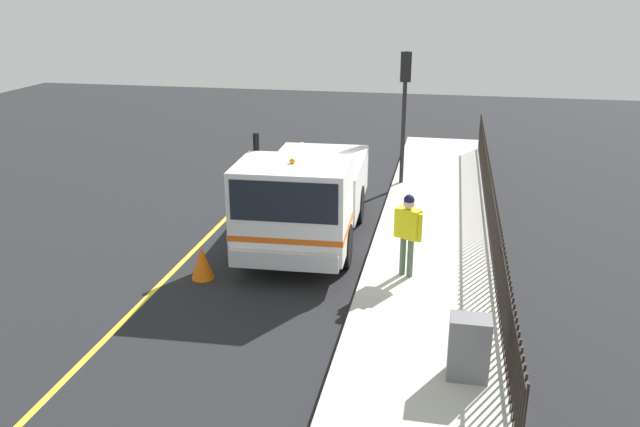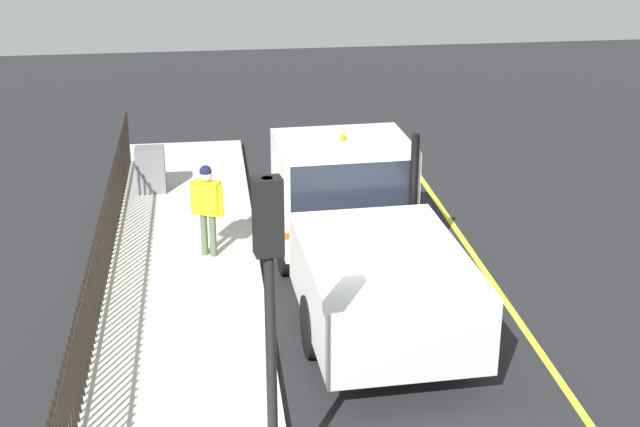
# 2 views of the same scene
# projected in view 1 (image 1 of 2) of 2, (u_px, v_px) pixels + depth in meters

# --- Properties ---
(ground_plane) EXTENTS (44.34, 44.34, 0.00)m
(ground_plane) POSITION_uv_depth(u_px,v_px,m) (316.00, 225.00, 16.78)
(ground_plane) COLOR #232326
(ground_plane) RESTS_ON ground
(sidewalk_slab) EXTENTS (2.82, 20.16, 0.17)m
(sidewalk_slab) POSITION_uv_depth(u_px,v_px,m) (435.00, 230.00, 16.19)
(sidewalk_slab) COLOR beige
(sidewalk_slab) RESTS_ON ground
(lane_marking) EXTENTS (0.12, 18.14, 0.01)m
(lane_marking) POSITION_uv_depth(u_px,v_px,m) (226.00, 218.00, 17.23)
(lane_marking) COLOR yellow
(lane_marking) RESTS_ON ground
(work_truck) EXTENTS (2.62, 6.20, 2.73)m
(work_truck) POSITION_uv_depth(u_px,v_px,m) (305.00, 194.00, 15.06)
(work_truck) COLOR white
(work_truck) RESTS_ON ground
(worker_standing) EXTENTS (0.58, 0.42, 1.74)m
(worker_standing) POSITION_uv_depth(u_px,v_px,m) (408.00, 227.00, 13.09)
(worker_standing) COLOR yellow
(worker_standing) RESTS_ON sidewalk_slab
(iron_fence) EXTENTS (0.04, 17.17, 1.27)m
(iron_fence) POSITION_uv_depth(u_px,v_px,m) (490.00, 205.00, 15.71)
(iron_fence) COLOR black
(iron_fence) RESTS_ON sidewalk_slab
(traffic_light_near) EXTENTS (0.33, 0.25, 3.87)m
(traffic_light_near) POSITION_uv_depth(u_px,v_px,m) (405.00, 91.00, 18.90)
(traffic_light_near) COLOR black
(traffic_light_near) RESTS_ON sidewalk_slab
(utility_cabinet) EXTENTS (0.62, 0.43, 1.00)m
(utility_cabinet) POSITION_uv_depth(u_px,v_px,m) (469.00, 348.00, 9.79)
(utility_cabinet) COLOR slate
(utility_cabinet) RESTS_ON sidewalk_slab
(traffic_cone) EXTENTS (0.48, 0.48, 0.69)m
(traffic_cone) POSITION_uv_depth(u_px,v_px,m) (202.00, 263.00, 13.61)
(traffic_cone) COLOR orange
(traffic_cone) RESTS_ON ground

